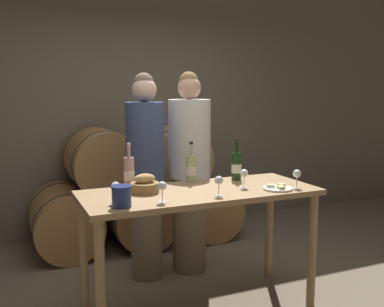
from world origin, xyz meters
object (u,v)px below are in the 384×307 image
person_left (146,175)px  wine_glass_far_left (116,188)px  wine_bottle_rose (129,173)px  tasting_table (200,207)px  cheese_plate (278,188)px  blue_crock (122,195)px  wine_glass_left (162,187)px  wine_glass_center (219,181)px  wine_bottle_white (191,168)px  person_right (189,172)px  bread_basket (145,185)px  wine_glass_right (244,174)px  wine_glass_far_right (297,175)px  wine_bottle_red (236,166)px

person_left → wine_glass_far_left: 0.97m
person_left → wine_bottle_rose: bearing=-120.6°
tasting_table → wine_bottle_rose: size_ratio=5.11×
cheese_plate → blue_crock: bearing=-179.1°
wine_glass_left → wine_glass_center: same height
wine_glass_far_left → wine_bottle_white: bearing=30.6°
person_right → bread_basket: size_ratio=8.71×
bread_basket → wine_glass_left: wine_glass_left is taller
wine_glass_center → wine_glass_right: (0.29, 0.15, 0.00)m
wine_bottle_white → wine_glass_far_right: (0.62, -0.53, -0.01)m
person_left → wine_bottle_red: bearing=-40.3°
cheese_plate → bread_basket: bearing=162.2°
wine_glass_left → cheese_plate: bearing=1.1°
person_right → wine_glass_right: 0.80m
bread_basket → tasting_table: bearing=-13.0°
person_left → wine_bottle_white: person_left is taller
tasting_table → person_left: bearing=103.9°
wine_bottle_red → wine_bottle_rose: size_ratio=0.99×
wine_bottle_white → wine_glass_left: bearing=-129.3°
wine_glass_far_right → wine_bottle_rose: bearing=156.5°
person_left → cheese_plate: size_ratio=8.09×
cheese_plate → wine_glass_far_left: bearing=175.7°
person_left → wine_glass_far_right: bearing=-47.6°
wine_bottle_rose → wine_glass_left: wine_bottle_rose is taller
tasting_table → wine_bottle_white: size_ratio=5.38×
wine_glass_center → wine_glass_far_right: 0.64m
wine_glass_center → wine_glass_right: same height
wine_bottle_red → wine_glass_center: wine_bottle_red is taller
person_right → wine_glass_center: person_right is taller
person_right → wine_glass_right: (0.10, -0.79, 0.11)m
wine_bottle_rose → wine_glass_center: 0.69m
wine_bottle_white → blue_crock: bearing=-143.0°
wine_bottle_white → person_right: bearing=68.7°
wine_bottle_white → wine_glass_far_left: bearing=-149.4°
wine_bottle_red → wine_glass_left: 0.90m
wine_bottle_rose → wine_glass_center: size_ratio=2.41×
wine_bottle_white → wine_glass_left: wine_bottle_white is taller
wine_glass_far_left → wine_glass_far_right: 1.34m
person_left → wine_bottle_white: size_ratio=5.58×
wine_bottle_red → wine_glass_far_right: wine_bottle_red is taller
wine_bottle_red → wine_glass_far_right: (0.26, -0.44, -0.01)m
wine_bottle_rose → wine_glass_right: 0.85m
blue_crock → bread_basket: size_ratio=0.65×
person_right → wine_glass_center: 0.96m
wine_glass_center → wine_glass_left: bearing=-178.2°
wine_bottle_red → wine_bottle_white: 0.37m
tasting_table → person_right: (0.23, 0.73, 0.12)m
blue_crock → bread_basket: bread_basket is taller
wine_bottle_red → blue_crock: size_ratio=2.49×
wine_bottle_rose → cheese_plate: (0.98, -0.48, -0.11)m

